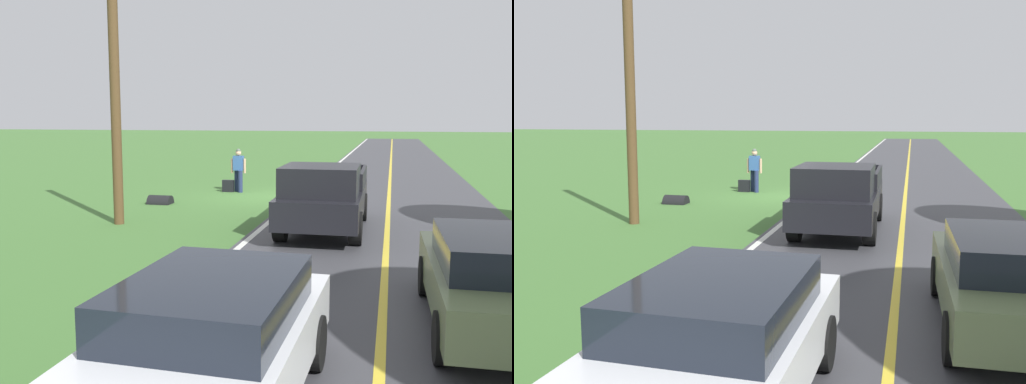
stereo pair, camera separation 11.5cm
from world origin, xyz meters
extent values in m
plane|color=#427033|center=(0.00, 0.00, 0.00)|extent=(200.00, 200.00, 0.00)
cube|color=#3D3D42|center=(-4.69, 0.00, 0.00)|extent=(7.01, 120.00, 0.00)
cube|color=silver|center=(-1.36, 0.00, 0.01)|extent=(0.16, 117.60, 0.00)
cube|color=gold|center=(-4.69, 0.00, 0.01)|extent=(0.14, 117.60, 0.00)
cylinder|color=navy|center=(1.12, -0.90, 0.44)|extent=(0.18, 0.18, 0.88)
cylinder|color=navy|center=(1.34, -1.14, 0.44)|extent=(0.18, 0.18, 0.88)
cube|color=#335999|center=(1.23, -1.02, 1.17)|extent=(0.40, 0.26, 0.58)
sphere|color=tan|center=(1.23, -1.02, 1.57)|extent=(0.23, 0.23, 0.23)
sphere|color=#4C564C|center=(1.23, -1.02, 1.65)|extent=(0.20, 0.20, 0.20)
cube|color=#591E19|center=(1.23, -1.22, 1.20)|extent=(0.32, 0.20, 0.44)
cylinder|color=tan|center=(0.97, -1.01, 1.06)|extent=(0.10, 0.10, 0.58)
cylinder|color=tan|center=(1.49, -1.00, 1.06)|extent=(0.10, 0.10, 0.58)
cube|color=black|center=(1.65, -0.97, 0.24)|extent=(0.46, 0.20, 0.48)
cube|color=black|center=(-3.05, 5.80, 0.75)|extent=(2.06, 5.42, 0.70)
cube|color=black|center=(-3.06, 6.99, 1.46)|extent=(1.86, 2.18, 0.72)
cube|color=black|center=(-3.06, 6.99, 1.53)|extent=(1.69, 1.31, 0.43)
cube|color=black|center=(-3.98, 4.71, 1.33)|extent=(0.13, 3.02, 0.45)
cube|color=black|center=(-2.10, 4.73, 1.33)|extent=(0.13, 3.02, 0.45)
cube|color=black|center=(-3.02, 3.21, 1.33)|extent=(1.84, 0.12, 0.45)
cylinder|color=black|center=(-3.97, 7.54, 0.40)|extent=(0.31, 0.80, 0.80)
cylinder|color=black|center=(-2.17, 7.56, 0.40)|extent=(0.31, 0.80, 0.80)
cylinder|color=black|center=(-3.94, 4.24, 0.40)|extent=(0.31, 0.80, 0.80)
cylinder|color=black|center=(-2.14, 4.26, 0.40)|extent=(0.31, 0.80, 0.80)
cube|color=#66754C|center=(-6.26, 12.49, 0.64)|extent=(1.93, 4.43, 0.62)
cube|color=black|center=(-6.26, 12.69, 1.18)|extent=(1.67, 2.41, 0.46)
cylinder|color=black|center=(-5.39, 11.11, 0.33)|extent=(0.25, 0.66, 0.66)
cylinder|color=black|center=(-5.44, 13.91, 0.33)|extent=(0.25, 0.66, 0.66)
cube|color=silver|center=(-3.03, 15.78, 0.64)|extent=(1.97, 4.45, 0.62)
cube|color=black|center=(-3.03, 15.58, 1.18)|extent=(1.69, 2.42, 0.46)
cylinder|color=black|center=(-3.91, 14.40, 0.33)|extent=(0.26, 0.67, 0.66)
cylinder|color=black|center=(-2.22, 14.36, 0.33)|extent=(0.26, 0.67, 0.66)
cylinder|color=brown|center=(2.71, 6.40, 3.85)|extent=(0.28, 0.28, 7.71)
cylinder|color=black|center=(3.06, 2.64, 0.00)|extent=(0.80, 0.60, 0.60)
camera|label=1|loc=(-4.76, 20.88, 3.01)|focal=39.84mm
camera|label=2|loc=(-4.87, 20.85, 3.01)|focal=39.84mm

